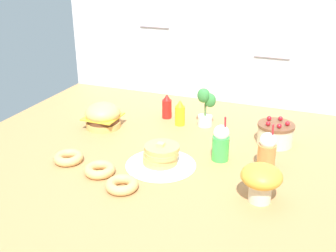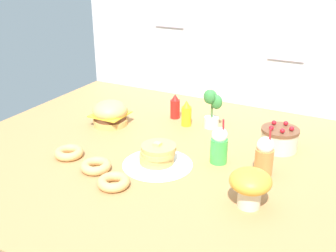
# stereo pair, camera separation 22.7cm
# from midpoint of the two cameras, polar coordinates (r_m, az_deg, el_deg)

# --- Properties ---
(ground_plane) EXTENTS (2.34, 1.99, 0.02)m
(ground_plane) POSITION_cam_midpoint_polar(r_m,az_deg,el_deg) (2.32, -3.79, -4.13)
(ground_plane) COLOR #B27F4C
(back_wall) EXTENTS (2.34, 0.04, 0.88)m
(back_wall) POSITION_cam_midpoint_polar(r_m,az_deg,el_deg) (3.05, 4.06, 11.58)
(back_wall) COLOR silver
(back_wall) RESTS_ON ground_plane
(doily_mat) EXTENTS (0.38, 0.38, 0.00)m
(doily_mat) POSITION_cam_midpoint_polar(r_m,az_deg,el_deg) (2.19, -3.98, -5.44)
(doily_mat) COLOR white
(doily_mat) RESTS_ON ground_plane
(burger) EXTENTS (0.23, 0.23, 0.16)m
(burger) POSITION_cam_midpoint_polar(r_m,az_deg,el_deg) (2.68, -11.44, 1.34)
(burger) COLOR #DBA859
(burger) RESTS_ON ground_plane
(pancake_stack) EXTENTS (0.29, 0.29, 0.13)m
(pancake_stack) POSITION_cam_midpoint_polar(r_m,az_deg,el_deg) (2.17, -4.01, -4.30)
(pancake_stack) COLOR white
(pancake_stack) RESTS_ON doily_mat
(layer_cake) EXTENTS (0.21, 0.21, 0.16)m
(layer_cake) POSITION_cam_midpoint_polar(r_m,az_deg,el_deg) (2.45, 12.13, -1.11)
(layer_cake) COLOR beige
(layer_cake) RESTS_ON ground_plane
(ketchup_bottle) EXTENTS (0.06, 0.06, 0.17)m
(ketchup_bottle) POSITION_cam_midpoint_polar(r_m,az_deg,el_deg) (2.78, -2.50, 2.63)
(ketchup_bottle) COLOR red
(ketchup_bottle) RESTS_ON ground_plane
(mustard_bottle) EXTENTS (0.06, 0.06, 0.17)m
(mustard_bottle) POSITION_cam_midpoint_polar(r_m,az_deg,el_deg) (2.66, -0.77, 1.70)
(mustard_bottle) COLOR yellow
(mustard_bottle) RESTS_ON ground_plane
(cream_soda_cup) EXTENTS (0.09, 0.09, 0.26)m
(cream_soda_cup) POSITION_cam_midpoint_polar(r_m,az_deg,el_deg) (2.21, 4.43, -2.42)
(cream_soda_cup) COLOR green
(cream_soda_cup) RESTS_ON ground_plane
(orange_float_cup) EXTENTS (0.09, 0.09, 0.26)m
(orange_float_cup) POSITION_cam_midpoint_polar(r_m,az_deg,el_deg) (2.15, 10.65, -3.52)
(orange_float_cup) COLOR orange
(orange_float_cup) RESTS_ON ground_plane
(donut_pink_glaze) EXTENTS (0.16, 0.16, 0.05)m
(donut_pink_glaze) POSITION_cam_midpoint_polar(r_m,az_deg,el_deg) (2.30, -16.44, -4.28)
(donut_pink_glaze) COLOR tan
(donut_pink_glaze) RESTS_ON ground_plane
(donut_chocolate) EXTENTS (0.16, 0.16, 0.05)m
(donut_chocolate) POSITION_cam_midpoint_polar(r_m,az_deg,el_deg) (2.14, -12.51, -5.99)
(donut_chocolate) COLOR tan
(donut_chocolate) RESTS_ON ground_plane
(donut_vanilla) EXTENTS (0.16, 0.16, 0.05)m
(donut_vanilla) POSITION_cam_midpoint_polar(r_m,az_deg,el_deg) (2.00, -9.72, -8.11)
(donut_vanilla) COLOR tan
(donut_vanilla) RESTS_ON ground_plane
(potted_plant) EXTENTS (0.12, 0.10, 0.26)m
(potted_plant) POSITION_cam_midpoint_polar(r_m,az_deg,el_deg) (2.63, 2.77, 2.81)
(potted_plant) COLOR white
(potted_plant) RESTS_ON ground_plane
(mushroom_stool) EXTENTS (0.19, 0.19, 0.18)m
(mushroom_stool) POSITION_cam_midpoint_polar(r_m,az_deg,el_deg) (1.87, 9.42, -7.42)
(mushroom_stool) COLOR beige
(mushroom_stool) RESTS_ON ground_plane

